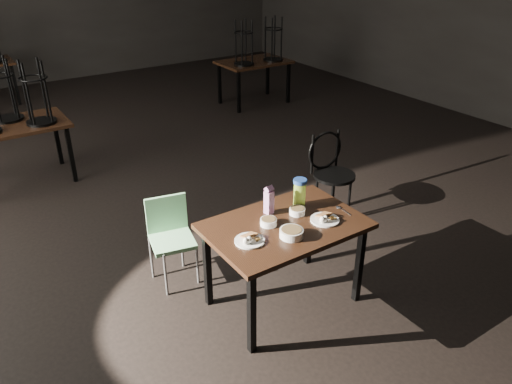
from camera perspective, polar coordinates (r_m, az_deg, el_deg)
main_table at (r=3.87m, az=3.31°, el=-4.62°), size 1.20×0.80×0.75m
plate_left at (r=3.60m, az=-0.74°, el=-5.44°), size 0.22×0.22×0.07m
plate_right at (r=3.88m, az=7.88°, el=-3.01°), size 0.23×0.23×0.07m
bowl_near at (r=3.79m, az=1.44°, el=-3.41°), size 0.13×0.13×0.05m
bowl_far at (r=3.95m, az=4.73°, el=-2.17°), size 0.13×0.13×0.05m
bowl_big at (r=3.65m, az=4.07°, el=-4.68°), size 0.18×0.18×0.06m
juice_carton at (r=3.91m, az=1.49°, el=-0.99°), size 0.07×0.07×0.24m
water_bottle at (r=4.02m, az=5.01°, el=-0.04°), size 0.12×0.12×0.24m
spoon at (r=4.08m, az=9.55°, el=-1.81°), size 0.04×0.18×0.01m
bentwood_chair at (r=5.27m, az=8.51°, el=2.70°), size 0.44×0.43×0.91m
school_chair at (r=4.32m, az=-9.77°, el=-4.57°), size 0.42×0.42×0.76m
bg_table_left at (r=6.48m, az=-26.14°, el=7.18°), size 1.20×0.80×1.48m
bg_table_right at (r=8.92m, az=-0.10°, el=14.71°), size 1.20×0.80×1.48m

